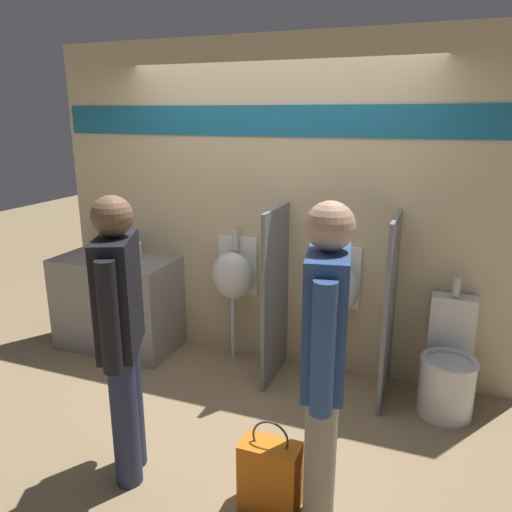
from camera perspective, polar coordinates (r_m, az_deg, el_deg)
name	(u,v)px	position (r m, az deg, el deg)	size (l,w,h in m)	color
ground_plane	(248,388)	(4.11, -0.89, -14.85)	(16.00, 16.00, 0.00)	#997F5B
display_wall	(275,207)	(4.16, 2.15, 5.65)	(4.01, 0.07, 2.70)	beige
sink_counter	(118,303)	(4.79, -15.50, -5.18)	(1.09, 0.58, 0.85)	gray
sink_basin	(122,250)	(4.65, -15.02, 0.64)	(0.34, 0.34, 0.27)	silver
cell_phone	(138,265)	(4.38, -13.37, -1.02)	(0.07, 0.14, 0.01)	#B7B7BC
divider_near_counter	(275,295)	(4.00, 2.22, -4.51)	(0.03, 0.59, 1.42)	slate
divider_mid	(389,310)	(3.82, 14.99, -6.04)	(0.03, 0.59, 1.42)	slate
urinal_near_counter	(233,276)	(4.28, -2.63, -2.27)	(0.38, 0.25, 1.14)	silver
urinal_far	(335,288)	(4.03, 9.06, -3.67)	(0.38, 0.25, 1.14)	silver
toilet	(448,370)	(3.96, 21.09, -12.01)	(0.40, 0.56, 0.96)	silver
person_in_vest	(121,330)	(2.92, -15.16, -8.18)	(0.35, 0.55, 1.70)	#282D4C
person_with_lanyard	(325,361)	(2.47, 7.84, -11.78)	(0.27, 0.60, 1.74)	gray
shopping_bag	(270,475)	(2.97, 1.61, -23.74)	(0.32, 0.18, 0.54)	orange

